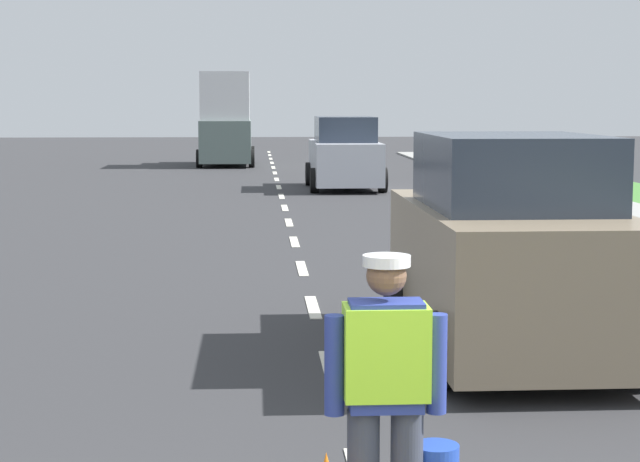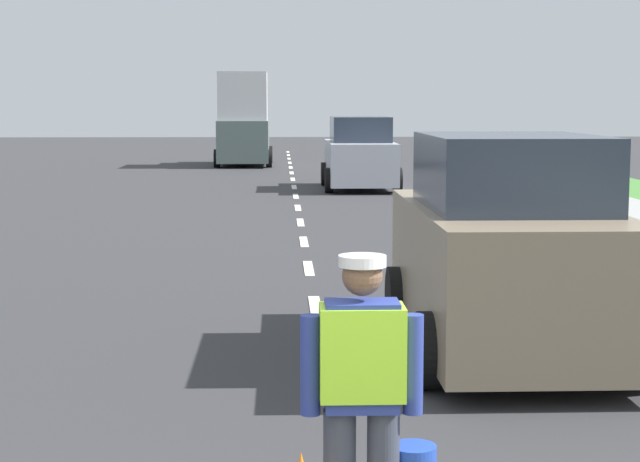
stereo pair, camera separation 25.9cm
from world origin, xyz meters
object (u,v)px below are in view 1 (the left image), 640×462
object	(u,v)px
delivery_truck	(226,123)
car_outgoing_ahead	(508,253)
road_worker	(390,389)
car_outgoing_far	(345,155)

from	to	relation	value
delivery_truck	car_outgoing_ahead	world-z (taller)	delivery_truck
road_worker	delivery_truck	size ratio (longest dim) A/B	0.36
delivery_truck	car_outgoing_ahead	xyz separation A→B (m)	(3.56, -30.86, -0.60)
delivery_truck	car_outgoing_far	distance (m)	11.67
car_outgoing_ahead	car_outgoing_far	bearing A→B (deg)	89.82
road_worker	delivery_truck	xyz separation A→B (m)	(-1.81, 35.45, 0.68)
delivery_truck	car_outgoing_far	size ratio (longest dim) A/B	1.11
delivery_truck	car_outgoing_ahead	bearing A→B (deg)	-83.41
road_worker	car_outgoing_ahead	size ratio (longest dim) A/B	0.41
car_outgoing_far	delivery_truck	bearing A→B (deg)	108.12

